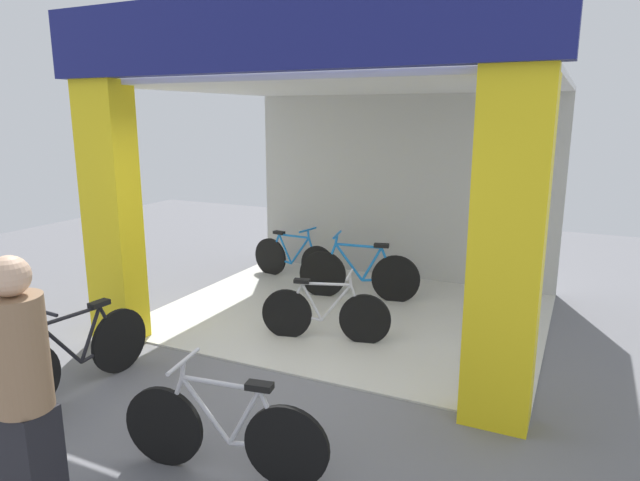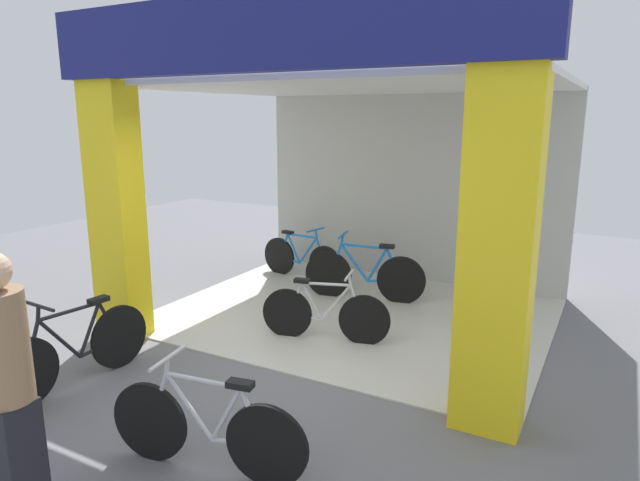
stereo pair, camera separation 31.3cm
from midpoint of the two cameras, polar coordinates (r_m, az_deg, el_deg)
ground_plane at (r=5.69m, az=-5.83°, el=-13.31°), size 17.32×17.32×0.00m
shop_facade at (r=6.74m, az=1.82°, el=7.38°), size 4.86×4.08×3.51m
bicycle_inside_0 at (r=6.28m, az=-0.94°, el=-7.49°), size 1.43×0.46×0.81m
bicycle_inside_1 at (r=7.64m, az=2.84°, el=-3.44°), size 1.64×0.48×0.92m
bicycle_inside_2 at (r=8.58m, az=-3.80°, el=-1.88°), size 1.50×0.41×0.83m
bicycle_parked_0 at (r=5.69m, az=-25.08°, el=-10.57°), size 0.44×1.62×0.89m
bicycle_parked_1 at (r=4.18m, az=-12.01°, el=-18.57°), size 1.52×0.42×0.84m
pedestrian_1 at (r=3.80m, az=-30.27°, el=-13.86°), size 0.57×0.32×1.75m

